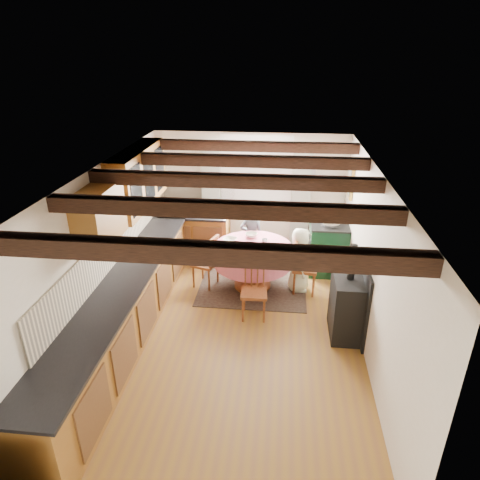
# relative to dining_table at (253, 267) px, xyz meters

# --- Properties ---
(floor) EXTENTS (3.60, 5.50, 0.00)m
(floor) POSITION_rel_dining_table_xyz_m (-0.16, -1.36, -0.40)
(floor) COLOR olive
(floor) RESTS_ON ground
(ceiling) EXTENTS (3.60, 5.50, 0.00)m
(ceiling) POSITION_rel_dining_table_xyz_m (-0.16, -1.36, 2.00)
(ceiling) COLOR white
(ceiling) RESTS_ON ground
(wall_back) EXTENTS (3.60, 0.00, 2.40)m
(wall_back) POSITION_rel_dining_table_xyz_m (-0.16, 1.39, 0.80)
(wall_back) COLOR silver
(wall_back) RESTS_ON ground
(wall_front) EXTENTS (3.60, 0.00, 2.40)m
(wall_front) POSITION_rel_dining_table_xyz_m (-0.16, -4.11, 0.80)
(wall_front) COLOR silver
(wall_front) RESTS_ON ground
(wall_left) EXTENTS (0.00, 5.50, 2.40)m
(wall_left) POSITION_rel_dining_table_xyz_m (-1.96, -1.36, 0.80)
(wall_left) COLOR silver
(wall_left) RESTS_ON ground
(wall_right) EXTENTS (0.00, 5.50, 2.40)m
(wall_right) POSITION_rel_dining_table_xyz_m (1.64, -1.36, 0.80)
(wall_right) COLOR silver
(wall_right) RESTS_ON ground
(beam_a) EXTENTS (3.60, 0.16, 0.16)m
(beam_a) POSITION_rel_dining_table_xyz_m (-0.16, -3.36, 1.91)
(beam_a) COLOR #392115
(beam_a) RESTS_ON ceiling
(beam_b) EXTENTS (3.60, 0.16, 0.16)m
(beam_b) POSITION_rel_dining_table_xyz_m (-0.16, -2.36, 1.91)
(beam_b) COLOR #392115
(beam_b) RESTS_ON ceiling
(beam_c) EXTENTS (3.60, 0.16, 0.16)m
(beam_c) POSITION_rel_dining_table_xyz_m (-0.16, -1.36, 1.91)
(beam_c) COLOR #392115
(beam_c) RESTS_ON ceiling
(beam_d) EXTENTS (3.60, 0.16, 0.16)m
(beam_d) POSITION_rel_dining_table_xyz_m (-0.16, -0.36, 1.91)
(beam_d) COLOR #392115
(beam_d) RESTS_ON ceiling
(beam_e) EXTENTS (3.60, 0.16, 0.16)m
(beam_e) POSITION_rel_dining_table_xyz_m (-0.16, 0.64, 1.91)
(beam_e) COLOR #392115
(beam_e) RESTS_ON ceiling
(splash_left) EXTENTS (0.02, 4.50, 0.55)m
(splash_left) POSITION_rel_dining_table_xyz_m (-1.94, -1.06, 0.80)
(splash_left) COLOR beige
(splash_left) RESTS_ON wall_left
(splash_back) EXTENTS (1.40, 0.02, 0.55)m
(splash_back) POSITION_rel_dining_table_xyz_m (-1.16, 1.37, 0.80)
(splash_back) COLOR beige
(splash_back) RESTS_ON wall_back
(base_cabinet_left) EXTENTS (0.60, 5.30, 0.88)m
(base_cabinet_left) POSITION_rel_dining_table_xyz_m (-1.66, -1.36, 0.04)
(base_cabinet_left) COLOR brown
(base_cabinet_left) RESTS_ON floor
(base_cabinet_back) EXTENTS (1.30, 0.60, 0.88)m
(base_cabinet_back) POSITION_rel_dining_table_xyz_m (-1.21, 1.09, 0.04)
(base_cabinet_back) COLOR brown
(base_cabinet_back) RESTS_ON floor
(worktop_left) EXTENTS (0.64, 5.30, 0.04)m
(worktop_left) POSITION_rel_dining_table_xyz_m (-1.64, -1.36, 0.50)
(worktop_left) COLOR black
(worktop_left) RESTS_ON base_cabinet_left
(worktop_back) EXTENTS (1.30, 0.64, 0.04)m
(worktop_back) POSITION_rel_dining_table_xyz_m (-1.21, 1.07, 0.50)
(worktop_back) COLOR black
(worktop_back) RESTS_ON base_cabinet_back
(wall_cabinet_glass) EXTENTS (0.34, 1.80, 0.90)m
(wall_cabinet_glass) POSITION_rel_dining_table_xyz_m (-1.79, -0.16, 1.55)
(wall_cabinet_glass) COLOR brown
(wall_cabinet_glass) RESTS_ON wall_left
(wall_cabinet_solid) EXTENTS (0.34, 0.90, 0.70)m
(wall_cabinet_solid) POSITION_rel_dining_table_xyz_m (-1.79, -1.66, 1.50)
(wall_cabinet_solid) COLOR brown
(wall_cabinet_solid) RESTS_ON wall_left
(window_frame) EXTENTS (1.34, 0.03, 1.54)m
(window_frame) POSITION_rel_dining_table_xyz_m (-0.06, 1.37, 1.20)
(window_frame) COLOR white
(window_frame) RESTS_ON wall_back
(window_pane) EXTENTS (1.20, 0.01, 1.40)m
(window_pane) POSITION_rel_dining_table_xyz_m (-0.06, 1.38, 1.20)
(window_pane) COLOR white
(window_pane) RESTS_ON wall_back
(curtain_left) EXTENTS (0.35, 0.10, 2.10)m
(curtain_left) POSITION_rel_dining_table_xyz_m (-0.91, 1.29, 0.70)
(curtain_left) COLOR #9AA896
(curtain_left) RESTS_ON wall_back
(curtain_right) EXTENTS (0.35, 0.10, 2.10)m
(curtain_right) POSITION_rel_dining_table_xyz_m (0.79, 1.29, 0.70)
(curtain_right) COLOR #9AA896
(curtain_right) RESTS_ON wall_back
(curtain_rod) EXTENTS (2.00, 0.03, 0.03)m
(curtain_rod) POSITION_rel_dining_table_xyz_m (-0.06, 1.29, 1.80)
(curtain_rod) COLOR black
(curtain_rod) RESTS_ON wall_back
(wall_picture) EXTENTS (0.04, 0.50, 0.60)m
(wall_picture) POSITION_rel_dining_table_xyz_m (1.61, 0.94, 1.30)
(wall_picture) COLOR gold
(wall_picture) RESTS_ON wall_right
(wall_plate) EXTENTS (0.30, 0.02, 0.30)m
(wall_plate) POSITION_rel_dining_table_xyz_m (0.89, 1.36, 1.30)
(wall_plate) COLOR silver
(wall_plate) RESTS_ON wall_back
(rug) EXTENTS (1.83, 1.42, 0.01)m
(rug) POSITION_rel_dining_table_xyz_m (0.00, -0.00, -0.39)
(rug) COLOR #4B4335
(rug) RESTS_ON floor
(dining_table) EXTENTS (1.31, 1.31, 0.79)m
(dining_table) POSITION_rel_dining_table_xyz_m (0.00, 0.00, 0.00)
(dining_table) COLOR #D0547C
(dining_table) RESTS_ON floor
(chair_near) EXTENTS (0.41, 0.43, 0.91)m
(chair_near) POSITION_rel_dining_table_xyz_m (0.09, -0.86, 0.06)
(chair_near) COLOR brown
(chair_near) RESTS_ON floor
(chair_left) EXTENTS (0.52, 0.51, 0.92)m
(chair_left) POSITION_rel_dining_table_xyz_m (-0.82, 0.00, 0.07)
(chair_left) COLOR brown
(chair_left) RESTS_ON floor
(chair_right) EXTENTS (0.48, 0.46, 0.97)m
(chair_right) POSITION_rel_dining_table_xyz_m (0.88, -0.02, 0.09)
(chair_right) COLOR brown
(chair_right) RESTS_ON floor
(aga_range) EXTENTS (0.68, 1.05, 0.96)m
(aga_range) POSITION_rel_dining_table_xyz_m (1.31, 0.92, 0.09)
(aga_range) COLOR black
(aga_range) RESTS_ON floor
(cast_iron_stove) EXTENTS (0.42, 0.71, 1.42)m
(cast_iron_stove) POSITION_rel_dining_table_xyz_m (1.42, -1.14, 0.31)
(cast_iron_stove) COLOR black
(cast_iron_stove) RESTS_ON floor
(child_far) EXTENTS (0.44, 0.30, 1.18)m
(child_far) POSITION_rel_dining_table_xyz_m (-0.09, 0.82, 0.19)
(child_far) COLOR #485259
(child_far) RESTS_ON floor
(child_right) EXTENTS (0.38, 0.56, 1.12)m
(child_right) POSITION_rel_dining_table_xyz_m (0.78, 0.03, 0.17)
(child_right) COLOR white
(child_right) RESTS_ON floor
(bowl_a) EXTENTS (0.29, 0.29, 0.05)m
(bowl_a) POSITION_rel_dining_table_xyz_m (-0.40, 0.15, 0.42)
(bowl_a) COLOR silver
(bowl_a) RESTS_ON dining_table
(bowl_b) EXTENTS (0.26, 0.26, 0.07)m
(bowl_b) POSITION_rel_dining_table_xyz_m (-0.06, 0.38, 0.43)
(bowl_b) COLOR silver
(bowl_b) RESTS_ON dining_table
(cup) EXTENTS (0.14, 0.14, 0.10)m
(cup) POSITION_rel_dining_table_xyz_m (0.19, 0.08, 0.44)
(cup) COLOR silver
(cup) RESTS_ON dining_table
(canister_tall) EXTENTS (0.12, 0.12, 0.21)m
(canister_tall) POSITION_rel_dining_table_xyz_m (-1.34, 1.10, 0.63)
(canister_tall) COLOR #262628
(canister_tall) RESTS_ON worktop_back
(canister_wide) EXTENTS (0.18, 0.18, 0.20)m
(canister_wide) POSITION_rel_dining_table_xyz_m (-1.22, 1.14, 0.63)
(canister_wide) COLOR #262628
(canister_wide) RESTS_ON worktop_back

